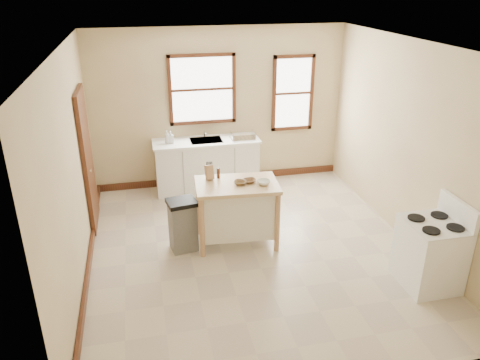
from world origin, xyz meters
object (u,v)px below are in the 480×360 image
object	(u,v)px
bowl_c	(264,182)
knife_block	(209,173)
soap_bottle_a	(167,137)
soap_bottle_b	(171,137)
bowl_b	(250,181)
pepper_grinder	(218,173)
gas_stove	(431,244)
kitchen_island	(237,213)
dish_rack	(243,136)
bowl_a	(240,183)
trash_bin	(183,225)

from	to	relation	value
bowl_c	knife_block	bearing A→B (deg)	154.49
soap_bottle_a	knife_block	xyz separation A→B (m)	(0.45, -1.71, -0.00)
soap_bottle_b	bowl_b	world-z (taller)	soap_bottle_b
knife_block	bowl_c	size ratio (longest dim) A/B	1.10
pepper_grinder	knife_block	bearing A→B (deg)	-171.13
pepper_grinder	gas_stove	xyz separation A→B (m)	(2.31, -1.73, -0.44)
soap_bottle_b	knife_block	size ratio (longest dim) A/B	1.03
bowl_c	gas_stove	distance (m)	2.26
pepper_grinder	kitchen_island	bearing A→B (deg)	-48.68
soap_bottle_a	bowl_b	distance (m)	2.17
dish_rack	gas_stove	world-z (taller)	gas_stove
pepper_grinder	bowl_c	size ratio (longest dim) A/B	0.82
soap_bottle_b	knife_block	world-z (taller)	knife_block
gas_stove	soap_bottle_a	bearing A→B (deg)	130.31
pepper_grinder	bowl_a	distance (m)	0.37
bowl_b	trash_bin	world-z (taller)	bowl_b
bowl_a	trash_bin	world-z (taller)	bowl_a
bowl_b	knife_block	bearing A→B (deg)	156.54
pepper_grinder	gas_stove	world-z (taller)	gas_stove
kitchen_island	bowl_a	bearing A→B (deg)	-35.07
dish_rack	trash_bin	size ratio (longest dim) A/B	0.55
knife_block	trash_bin	bearing A→B (deg)	-161.08
kitchen_island	bowl_b	distance (m)	0.52
kitchen_island	knife_block	bearing A→B (deg)	151.62
soap_bottle_a	soap_bottle_b	world-z (taller)	soap_bottle_a
soap_bottle_a	pepper_grinder	world-z (taller)	soap_bottle_a
kitchen_island	bowl_a	xyz separation A→B (m)	(0.04, -0.03, 0.49)
dish_rack	bowl_a	bearing A→B (deg)	-117.32
bowl_a	bowl_b	bearing A→B (deg)	8.96
pepper_grinder	bowl_b	world-z (taller)	pepper_grinder
soap_bottle_a	dish_rack	world-z (taller)	soap_bottle_a
soap_bottle_a	soap_bottle_b	bearing A→B (deg)	24.02
bowl_c	gas_stove	xyz separation A→B (m)	(1.74, -1.38, -0.40)
kitchen_island	gas_stove	bearing A→B (deg)	-30.98
soap_bottle_b	bowl_a	distance (m)	2.12
dish_rack	pepper_grinder	bearing A→B (deg)	-127.22
soap_bottle_b	trash_bin	size ratio (longest dim) A/B	0.27
bowl_c	soap_bottle_b	bearing A→B (deg)	118.03
soap_bottle_b	soap_bottle_a	bearing A→B (deg)	-165.76
dish_rack	bowl_b	world-z (taller)	dish_rack
bowl_a	gas_stove	bearing A→B (deg)	-35.27
bowl_b	trash_bin	size ratio (longest dim) A/B	0.23
bowl_a	bowl_b	xyz separation A→B (m)	(0.15, 0.02, 0.00)
dish_rack	pepper_grinder	distance (m)	1.80
bowl_a	gas_stove	size ratio (longest dim) A/B	0.15
bowl_b	soap_bottle_b	bearing A→B (deg)	115.35
dish_rack	bowl_b	xyz separation A→B (m)	(-0.33, -1.89, -0.02)
knife_block	soap_bottle_b	bearing A→B (deg)	91.98
bowl_c	trash_bin	distance (m)	1.27
bowl_a	bowl_c	size ratio (longest dim) A/B	0.92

